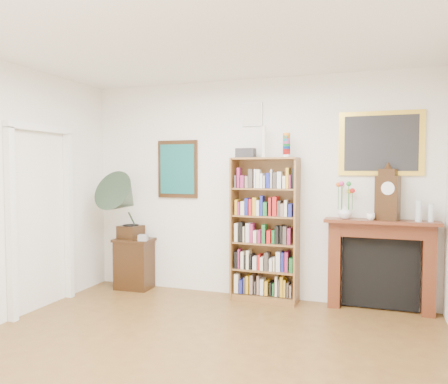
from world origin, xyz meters
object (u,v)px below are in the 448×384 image
Objects in this scene: gramophone at (124,201)px; mantel_clock at (388,195)px; side_cabinet at (134,264)px; cd_stack at (143,238)px; flower_vase at (345,212)px; bottle_right at (431,213)px; bookshelf at (265,221)px; fireplace at (380,257)px; teacup at (371,217)px; bottle_left at (419,211)px.

gramophone is 3.34m from mantel_clock.
side_cabinet is 5.78× the size of cd_stack.
flower_vase is at bearing -159.53° from mantel_clock.
gramophone is at bearing -177.15° from bottle_right.
cd_stack is (-1.63, -0.15, -0.27)m from bookshelf.
fireplace is at bearing 11.52° from gramophone.
bottle_right is (3.79, 0.19, -0.05)m from gramophone.
fireplace is 6.34× the size of bottle_right.
teacup is (-0.12, -0.10, 0.48)m from fireplace.
fireplace is 0.73m from mantel_clock.
mantel_clock reaches higher than gramophone.
side_cabinet is 1.18× the size of mantel_clock.
teacup is 0.49× the size of bottle_right.
cd_stack is at bearing 10.49° from gramophone.
cd_stack is (0.27, 0.01, -0.48)m from gramophone.
mantel_clock is 2.93× the size of bottle_right.
bottle_left reaches higher than side_cabinet.
bottle_left reaches higher than fireplace.
side_cabinet is 7.05× the size of teacup.
fireplace is (1.36, 0.07, -0.38)m from bookshelf.
bookshelf is 1.89m from bottle_right.
flower_vase is at bearing -0.76° from side_cabinet.
bottle_right is at bearing 3.01° from bookshelf.
bookshelf is at bearing 178.78° from teacup.
teacup is at bearing -10.68° from flower_vase.
bottle_right is at bearing 19.95° from mantel_clock.
mantel_clock is 0.51m from flower_vase.
mantel_clock is at bearing 10.70° from gramophone.
side_cabinet is at bearing 151.78° from cd_stack.
cd_stack is at bearing -177.36° from bottle_left.
gramophone is 3.87× the size of bottle_left.
gramophone is at bearing -176.92° from cd_stack.
gramophone reaches higher than fireplace.
bottle_right reaches higher than teacup.
bottle_left is (0.51, 0.04, 0.08)m from teacup.
bottle_right is (0.52, -0.05, 0.54)m from fireplace.
bookshelf reaches higher than gramophone.
bookshelf is 2.97× the size of side_cabinet.
mantel_clock reaches higher than bottle_right.
gramophone reaches higher than teacup.
flower_vase is at bearing 180.00° from bottle_right.
mantel_clock is 2.44× the size of bottle_left.
teacup is 0.51m from bottle_left.
bottle_left is (0.33, -0.02, -0.16)m from mantel_clock.
bookshelf is 20.97× the size of teacup.
fireplace is 1.36× the size of gramophone.
bookshelf is 0.97m from flower_vase.
flower_vase is at bearing 178.67° from bottle_left.
cd_stack is 0.72× the size of flower_vase.
mantel_clock is 0.36m from bottle_left.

